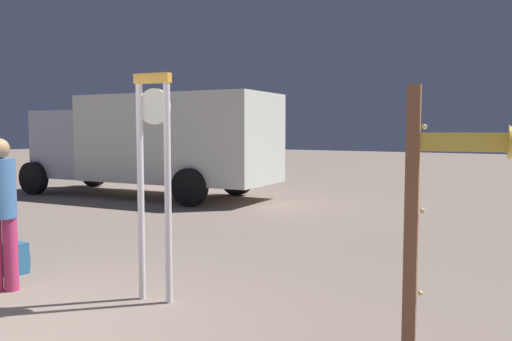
{
  "coord_description": "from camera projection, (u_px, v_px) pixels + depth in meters",
  "views": [
    {
      "loc": [
        4.15,
        -2.55,
        1.8
      ],
      "look_at": [
        0.18,
        4.05,
        1.2
      ],
      "focal_mm": 36.9,
      "sensor_mm": 36.0,
      "label": 1
    }
  ],
  "objects": [
    {
      "name": "standing_clock",
      "position": [
        154.0,
        166.0,
        5.44
      ],
      "size": [
        0.42,
        0.14,
        2.37
      ],
      "color": "white",
      "rests_on": "ground_plane"
    },
    {
      "name": "box_truck_near",
      "position": [
        156.0,
        140.0,
        14.14
      ],
      "size": [
        7.28,
        3.05,
        2.7
      ],
      "color": "white",
      "rests_on": "ground_plane"
    },
    {
      "name": "person_near_clock",
      "position": [
        1.0,
        206.0,
        5.8
      ],
      "size": [
        0.33,
        0.33,
        1.71
      ],
      "color": "#C33262",
      "rests_on": "ground_plane"
    },
    {
      "name": "backpack",
      "position": [
        16.0,
        258.0,
        6.57
      ],
      "size": [
        0.28,
        0.24,
        0.39
      ],
      "color": "#2C6895",
      "rests_on": "ground_plane"
    },
    {
      "name": "arrow_sign",
      "position": [
        455.0,
        187.0,
        3.92
      ],
      "size": [
        0.94,
        0.31,
        2.14
      ],
      "color": "#8E5C3C",
      "rests_on": "ground_plane"
    }
  ]
}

